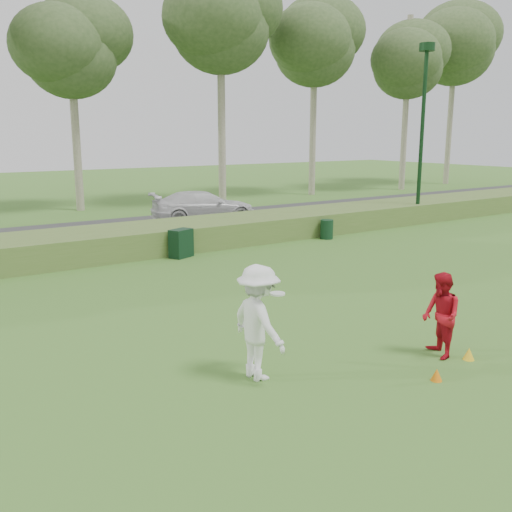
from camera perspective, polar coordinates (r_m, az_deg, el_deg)
ground at (r=11.18m, az=11.69°, el=-10.15°), size 120.00×120.00×0.00m
reed_strip at (r=20.91m, az=-12.33°, el=1.56°), size 80.00×3.00×0.90m
park_road at (r=25.63m, az=-16.45°, el=2.32°), size 80.00×6.00×0.06m
lamp_post at (r=28.17m, az=16.43°, el=14.54°), size 0.70×0.70×8.18m
tree_4 at (r=33.34m, az=-18.08°, el=19.19°), size 6.24×6.24×11.50m
tree_5 at (r=35.00m, az=-3.58°, el=22.48°), size 7.28×7.28×14.00m
tree_6 at (r=40.53m, az=5.89°, el=20.48°), size 7.02×7.02×13.50m
tree_7 at (r=45.23m, az=14.97°, el=18.32°), size 6.50×6.50×12.50m
tree_8 at (r=51.70m, az=19.30°, el=19.35°), size 8.06×8.06×15.00m
player_white at (r=9.87m, az=0.25°, el=-6.66°), size 0.92×1.32×2.03m
player_red at (r=11.41m, az=18.02°, el=-5.67°), size 0.90×0.99×1.64m
cone_orange at (r=10.55m, az=17.61°, el=-11.25°), size 0.20×0.20×0.22m
cone_yellow at (r=11.66m, az=20.51°, el=-9.14°), size 0.21×0.21×0.24m
utility_cabinet at (r=19.80m, az=-7.51°, el=1.27°), size 0.91×0.75×0.98m
trash_bin at (r=23.30m, az=7.09°, el=2.67°), size 0.64×0.64×0.78m
car_right at (r=27.41m, az=-5.26°, el=4.97°), size 5.33×3.16×1.45m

